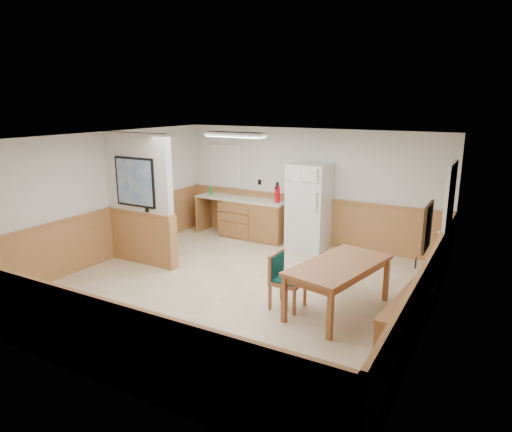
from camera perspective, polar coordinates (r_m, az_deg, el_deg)
The scene contains 20 objects.
ground at distance 7.76m, azimuth -2.45°, elevation -9.03°, with size 6.00×6.00×0.00m, color beige.
ceiling at distance 7.15m, azimuth -2.66°, elevation 9.71°, with size 6.00×6.00×0.02m, color silver.
back_wall at distance 9.97m, azimuth 6.56°, elevation 3.66°, with size 6.00×0.02×2.50m, color silver.
right_wall at distance 6.37m, azimuth 21.13°, elevation -3.29°, with size 0.02×6.00×2.50m, color silver.
left_wall at distance 9.26m, azimuth -18.57°, elevation 2.19°, with size 0.02×6.00×2.50m, color silver.
wainscot_back at distance 10.12m, azimuth 6.40°, elevation -0.53°, with size 6.00×0.04×1.00m, color #B9734A.
wainscot_right at distance 6.62m, azimuth 20.37°, elevation -9.47°, with size 0.04×6.00×1.00m, color #B9734A.
wainscot_left at distance 9.42m, azimuth -18.13°, elevation -2.29°, with size 0.04×6.00×1.00m, color #B9734A.
partition_wall at distance 8.86m, azimuth -14.35°, elevation 1.86°, with size 1.50×0.20×2.50m.
kitchen_counter at distance 10.38m, azimuth -0.40°, elevation -0.28°, with size 2.20×0.61×1.00m.
exterior_door at distance 8.25m, azimuth 22.74°, elevation -1.02°, with size 0.07×1.02×2.15m.
kitchen_window at distance 10.87m, azimuth -3.75°, elevation 6.20°, with size 0.80×0.04×1.00m.
wall_painting at distance 6.00m, azimuth 20.63°, elevation -1.28°, with size 0.04×0.50×0.60m.
fluorescent_fixture at distance 8.68m, azimuth -2.62°, elevation 10.14°, with size 1.20×0.30×0.09m.
refrigerator at distance 9.64m, azimuth 6.61°, elevation 1.20°, with size 0.80×0.72×1.81m.
dining_table at distance 6.84m, azimuth 10.31°, elevation -6.58°, with size 1.22×1.89×0.75m.
dining_bench at distance 6.67m, azimuth 18.65°, elevation -10.58°, with size 0.55×1.78×0.45m.
dining_chair at distance 6.95m, azimuth 3.33°, elevation -7.46°, with size 0.64×0.46×0.85m.
fire_extinguisher at distance 9.95m, azimuth 2.68°, elevation 2.82°, with size 0.12×0.12×0.45m.
soap_bottle at distance 10.81m, azimuth -5.66°, elevation 3.14°, with size 0.06×0.06×0.19m, color #1A912B.
Camera 1 is at (3.76, -6.06, 3.06)m, focal length 32.00 mm.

